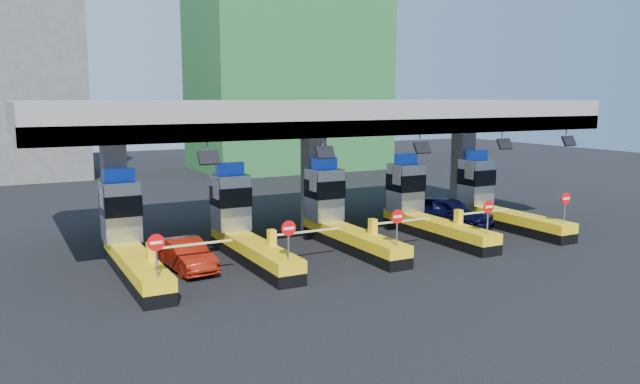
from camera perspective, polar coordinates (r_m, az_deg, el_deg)
name	(u,v)px	position (r m, az deg, el deg)	size (l,w,h in m)	color
ground	(342,246)	(30.43, 2.01, -4.96)	(120.00, 120.00, 0.00)	black
toll_canopy	(315,118)	(32.11, -0.50, 6.82)	(28.00, 12.09, 7.00)	slate
toll_lane_far_left	(129,238)	(26.96, -17.09, -4.08)	(4.43, 8.00, 4.16)	black
toll_lane_left	(243,227)	(28.28, -7.09, -3.17)	(4.43, 8.00, 4.16)	black
toll_lane_center	(339,217)	(30.37, 1.77, -2.29)	(4.43, 8.00, 4.16)	black
toll_lane_right	(422,208)	(33.09, 9.31, -1.49)	(4.43, 8.00, 4.16)	black
toll_lane_far_right	(494,201)	(36.30, 15.62, -0.80)	(4.43, 8.00, 4.16)	black
bg_building_scaffold	(287,27)	(63.90, -3.06, 14.80)	(18.00, 12.00, 28.00)	#1E5926
van	(447,212)	(35.17, 11.56, -1.81)	(2.07, 5.14, 1.75)	black
red_car	(186,255)	(26.75, -12.15, -5.62)	(1.39, 3.99, 1.31)	maroon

